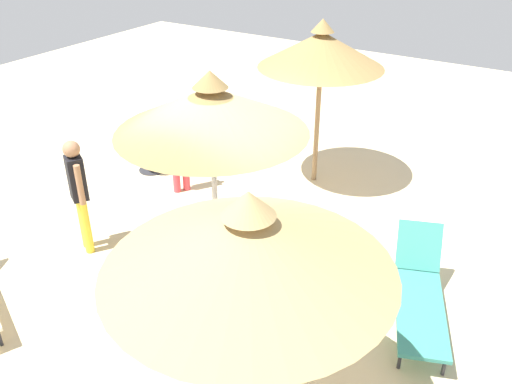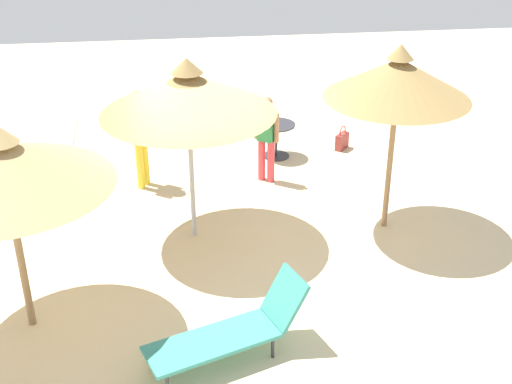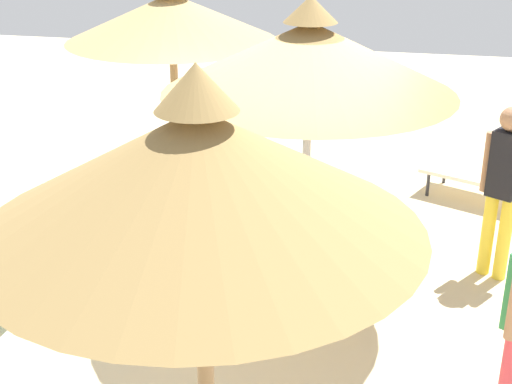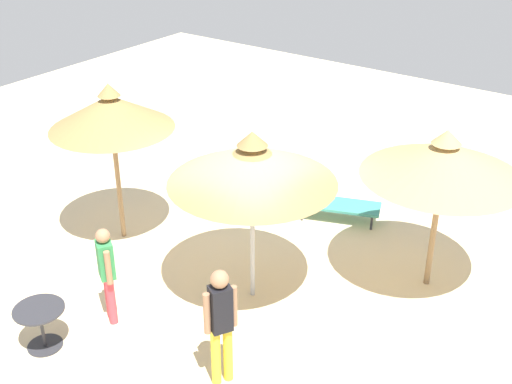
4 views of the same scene
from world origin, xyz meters
TOP-DOWN VIEW (x-y plane):
  - ground at (0.00, 0.00)m, footprint 24.00×24.00m
  - parasol_umbrella_edge at (-2.62, -0.21)m, footprint 2.16×2.16m
  - parasol_umbrella_near_left at (2.57, 1.66)m, footprint 2.52×2.52m
  - parasol_umbrella_near_right at (0.41, -0.29)m, footprint 2.55×2.55m
  - lounge_chair_far_right at (0.06, 2.58)m, footprint 2.03×1.22m
  - person_standing_far_left at (1.22, -2.11)m, footprint 0.33×0.41m
  - person_standing_back at (-0.97, -2.05)m, footprint 0.41×0.34m
  - handbag at (-2.66, -3.25)m, footprint 0.33×0.35m
  - side_table_round at (-1.31, -3.07)m, footprint 0.73×0.73m

SIDE VIEW (x-z plane):
  - ground at x=0.00m, z-range -0.10..0.00m
  - handbag at x=-2.66m, z-range -0.07..0.43m
  - lounge_chair_far_right at x=0.06m, z-range -0.07..0.84m
  - side_table_round at x=-1.31m, z-range 0.13..0.80m
  - person_standing_back at x=-0.97m, z-range 0.11..1.70m
  - person_standing_far_left at x=1.22m, z-range 0.14..1.92m
  - parasol_umbrella_near_left at x=2.57m, z-range 0.88..3.62m
  - parasol_umbrella_near_right at x=0.41m, z-range 0.91..3.76m
  - parasol_umbrella_edge at x=-2.62m, z-range 0.97..3.93m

